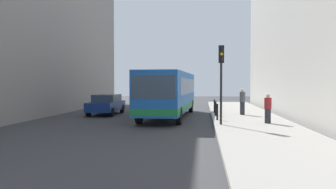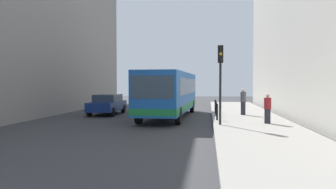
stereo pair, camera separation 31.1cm
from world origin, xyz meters
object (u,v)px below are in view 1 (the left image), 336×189
at_px(bus, 170,92).
at_px(traffic_light, 221,70).
at_px(bollard_far, 214,106).
at_px(pedestrian_near_signal, 268,109).
at_px(bollard_near, 217,112).
at_px(pedestrian_mid_sidewalk, 242,101).
at_px(car_beside_bus, 106,104).
at_px(bollard_mid, 216,109).

xyz_separation_m(bus, traffic_light, (3.19, -4.91, 1.28)).
bearing_deg(bollard_far, pedestrian_near_signal, -67.04).
bearing_deg(pedestrian_near_signal, bollard_near, 85.32).
distance_m(traffic_light, pedestrian_mid_sidewalk, 6.18).
bearing_deg(car_beside_bus, bollard_mid, 168.12).
relative_size(bollard_far, pedestrian_mid_sidewalk, 0.53).
bearing_deg(car_beside_bus, pedestrian_mid_sidewalk, 176.20).
relative_size(bus, bollard_near, 11.71).
relative_size(pedestrian_near_signal, pedestrian_mid_sidewalk, 0.88).
bearing_deg(traffic_light, bollard_near, 92.71).
relative_size(car_beside_bus, bollard_near, 4.64).
relative_size(car_beside_bus, bollard_far, 4.64).
bearing_deg(traffic_light, pedestrian_mid_sidewalk, 72.66).
relative_size(bollard_near, pedestrian_near_signal, 0.60).
relative_size(car_beside_bus, pedestrian_near_signal, 2.78).
height_order(traffic_light, bollard_mid, traffic_light).
bearing_deg(traffic_light, bollard_mid, 91.25).
xyz_separation_m(bus, bollard_near, (3.09, -2.79, -1.10)).
distance_m(bollard_mid, pedestrian_mid_sidewalk, 2.15).
bearing_deg(bollard_far, car_beside_bus, -173.81).
bearing_deg(bus, bollard_near, 140.61).
bearing_deg(car_beside_bus, bus, 164.81).
height_order(bollard_far, pedestrian_near_signal, pedestrian_near_signal).
xyz_separation_m(traffic_light, pedestrian_near_signal, (2.53, 0.82, -2.07)).
relative_size(bus, car_beside_bus, 2.52).
bearing_deg(bollard_near, traffic_light, -87.29).
xyz_separation_m(bus, car_beside_bus, (-4.79, 1.27, -0.94)).
relative_size(bus, bollard_far, 11.71).
xyz_separation_m(bollard_near, bollard_far, (0.00, 4.91, 0.00)).
bearing_deg(pedestrian_near_signal, car_beside_bus, 84.48).
bearing_deg(pedestrian_near_signal, traffic_light, 129.49).
bearing_deg(traffic_light, bollard_far, 90.82).
distance_m(bollard_near, pedestrian_mid_sidewalk, 3.96).
relative_size(traffic_light, pedestrian_near_signal, 2.58).
xyz_separation_m(car_beside_bus, bollard_near, (7.88, -4.06, -0.16)).
xyz_separation_m(bollard_far, pedestrian_near_signal, (2.63, -6.20, 0.31)).
xyz_separation_m(bollard_near, bollard_mid, (0.00, 2.46, 0.00)).
xyz_separation_m(bus, pedestrian_mid_sidewalk, (4.94, 0.69, -0.67)).
bearing_deg(bollard_far, pedestrian_mid_sidewalk, -37.84).
bearing_deg(bus, bollard_mid, 176.50).
relative_size(bollard_near, pedestrian_mid_sidewalk, 0.53).
bearing_deg(bus, car_beside_bus, -12.09).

